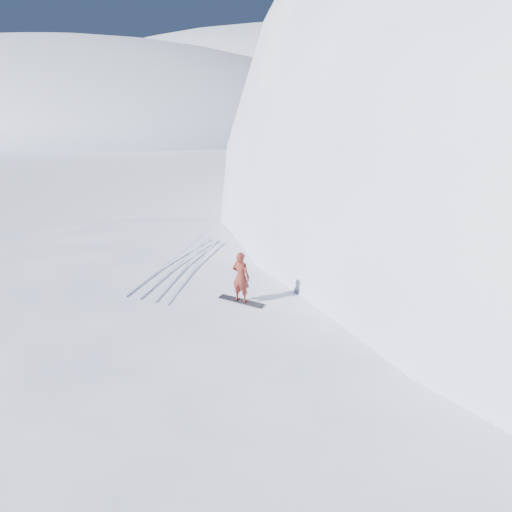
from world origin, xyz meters
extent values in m
plane|color=white|center=(0.00, 0.00, 0.00)|extent=(400.00, 400.00, 0.00)
ellipsoid|color=white|center=(1.00, 3.00, 0.00)|extent=(36.00, 28.00, 4.80)
ellipsoid|color=white|center=(-70.00, 60.00, 0.00)|extent=(120.00, 70.00, 28.00)
ellipsoid|color=white|center=(-40.00, 110.00, 0.00)|extent=(140.00, 90.00, 36.00)
ellipsoid|color=white|center=(-2.00, 6.00, 0.00)|extent=(7.00, 6.30, 1.00)
ellipsoid|color=white|center=(7.00, 4.00, 0.00)|extent=(4.00, 3.60, 0.60)
cube|color=black|center=(1.86, 3.49, 2.41)|extent=(1.46, 0.33, 0.02)
imported|color=maroon|center=(1.86, 3.49, 3.19)|extent=(0.57, 0.39, 1.53)
cube|color=silver|center=(-1.91, 5.18, 2.42)|extent=(0.97, 5.94, 0.04)
cube|color=silver|center=(-1.50, 5.18, 2.42)|extent=(1.18, 5.91, 0.04)
cube|color=silver|center=(-1.18, 5.18, 2.42)|extent=(1.61, 5.81, 0.04)
cube|color=silver|center=(-0.80, 5.18, 2.42)|extent=(1.72, 5.78, 0.04)
camera|label=1|loc=(8.17, -8.29, 9.01)|focal=35.00mm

